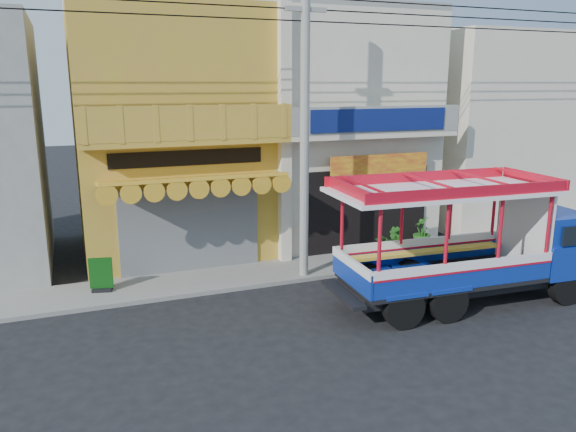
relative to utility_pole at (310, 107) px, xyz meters
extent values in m
plane|color=black|center=(0.85, -3.30, -5.03)|extent=(90.00, 90.00, 0.00)
cube|color=slate|center=(0.85, 0.70, -4.97)|extent=(30.00, 2.00, 0.12)
cube|color=gold|center=(-3.15, 4.70, -1.03)|extent=(6.00, 6.00, 8.00)
cube|color=#595B5E|center=(-3.15, 1.68, -3.63)|extent=(4.20, 0.10, 2.60)
cube|color=#C47017|center=(-3.15, 0.95, -1.98)|extent=(5.20, 1.50, 0.31)
cube|color=gold|center=(-3.15, 1.35, -0.98)|extent=(6.00, 0.70, 0.18)
cube|color=gold|center=(-3.15, 1.05, -0.43)|extent=(6.00, 0.12, 0.95)
cube|color=black|center=(-3.15, 1.67, -1.48)|extent=(4.50, 0.04, 0.45)
cube|color=beige|center=(-3.15, 4.70, 3.09)|extent=(6.00, 6.00, 0.24)
cube|color=beige|center=(2.85, 4.70, -1.03)|extent=(6.00, 6.00, 8.00)
cube|color=black|center=(2.85, 1.68, -3.53)|extent=(4.60, 0.12, 2.80)
cube|color=yellow|center=(3.15, 1.40, -2.13)|extent=(3.60, 0.05, 1.00)
cube|color=beige|center=(2.85, 1.35, -0.98)|extent=(6.00, 0.70, 0.18)
cube|color=gray|center=(2.85, 1.05, -0.48)|extent=(6.00, 0.12, 0.85)
cube|color=navy|center=(2.85, 0.98, -0.48)|extent=(4.80, 0.06, 0.70)
cube|color=gray|center=(2.85, 4.70, 3.09)|extent=(6.00, 6.00, 0.24)
cube|color=beige|center=(-0.15, 1.55, -1.03)|extent=(0.35, 0.30, 8.00)
cube|color=beige|center=(9.85, 4.70, -1.23)|extent=(6.00, 6.00, 7.60)
cylinder|color=gray|center=(-0.15, 0.00, -0.53)|extent=(0.26, 0.26, 9.00)
cube|color=gray|center=(-0.15, 0.00, 2.57)|extent=(1.20, 0.12, 0.12)
cylinder|color=black|center=(0.85, 0.00, 2.27)|extent=(28.00, 0.04, 0.04)
cylinder|color=black|center=(0.85, 0.00, 2.57)|extent=(28.00, 0.04, 0.04)
cylinder|color=black|center=(5.50, -4.35, -4.53)|extent=(1.02, 0.34, 1.00)
cylinder|color=black|center=(5.61, -2.44, -4.53)|extent=(1.02, 0.34, 1.00)
cylinder|color=black|center=(1.89, -4.14, -4.53)|extent=(1.02, 0.34, 1.00)
cylinder|color=black|center=(2.00, -2.24, -4.53)|extent=(1.02, 0.34, 1.00)
cylinder|color=black|center=(0.69, -4.08, -4.53)|extent=(1.02, 0.34, 1.00)
cylinder|color=black|center=(0.80, -2.17, -4.53)|extent=(1.02, 0.34, 1.00)
cube|color=black|center=(3.15, -3.26, -4.43)|extent=(6.83, 2.03, 0.28)
cube|color=#1033B1|center=(5.76, -3.40, -3.88)|extent=(1.93, 2.31, 0.90)
cube|color=#1033B1|center=(5.61, -3.40, -3.07)|extent=(1.52, 2.11, 0.75)
cube|color=black|center=(6.31, -3.43, -3.12)|extent=(0.16, 1.77, 0.55)
cube|color=black|center=(2.32, -3.21, -4.23)|extent=(5.09, 2.48, 0.12)
cube|color=#1033B1|center=(2.26, -4.28, -3.88)|extent=(4.97, 0.36, 0.60)
cube|color=white|center=(2.26, -4.28, -3.61)|extent=(4.97, 0.37, 0.22)
cube|color=#1033B1|center=(2.38, -2.15, -3.88)|extent=(4.97, 0.36, 0.60)
cube|color=white|center=(2.38, -2.15, -3.61)|extent=(4.97, 0.37, 0.22)
cylinder|color=red|center=(-0.07, -4.13, -2.77)|extent=(0.10, 0.10, 1.61)
cylinder|color=red|center=(0.05, -2.04, -2.77)|extent=(0.10, 0.10, 1.61)
cube|color=white|center=(4.82, -3.35, -3.10)|extent=(0.19, 2.03, 2.26)
cube|color=white|center=(2.22, -3.21, -1.97)|extent=(5.70, 2.77, 0.10)
cube|color=red|center=(2.22, -3.21, -1.79)|extent=(5.50, 2.65, 0.26)
cube|color=black|center=(-5.83, 0.76, -4.86)|extent=(0.57, 0.39, 0.09)
cube|color=#0B400D|center=(-5.83, 0.76, -4.39)|extent=(0.62, 0.21, 0.85)
imported|color=#205618|center=(3.02, 0.52, -4.43)|extent=(1.15, 1.13, 0.97)
imported|color=#205618|center=(3.33, 0.37, -4.40)|extent=(0.72, 0.70, 1.02)
imported|color=#205618|center=(4.81, 1.20, -4.37)|extent=(0.84, 0.84, 1.08)
camera|label=1|loc=(-6.36, -14.59, 0.65)|focal=35.00mm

